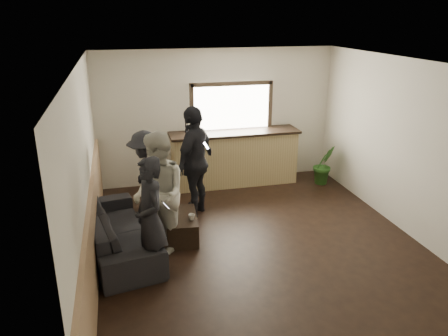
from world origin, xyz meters
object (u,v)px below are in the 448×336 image
object	(u,v)px
person_a	(150,219)
person_b	(159,194)
person_c	(147,177)
cup_a	(174,209)
bar_counter	(234,155)
coffee_table	(182,226)
sofa	(118,231)
person_d	(195,162)
cup_b	(192,217)
potted_plant	(324,165)

from	to	relation	value
person_a	person_b	size ratio (longest dim) A/B	0.93
person_c	cup_a	bearing A→B (deg)	25.80
bar_counter	person_c	bearing A→B (deg)	-144.53
person_a	person_b	xyz separation A→B (m)	(0.19, 0.68, 0.07)
person_b	coffee_table	bearing A→B (deg)	115.22
coffee_table	person_c	bearing A→B (deg)	121.66
bar_counter	sofa	world-z (taller)	bar_counter
cup_a	person_a	bearing A→B (deg)	-111.38
bar_counter	person_c	xyz separation A→B (m)	(-1.92, -1.37, 0.17)
cup_a	person_d	xyz separation A→B (m)	(0.49, 0.68, 0.55)
bar_counter	sofa	distance (m)	3.38
bar_counter	person_d	distance (m)	1.69
cup_b	person_c	xyz separation A→B (m)	(-0.61, 0.94, 0.37)
person_a	person_b	bearing A→B (deg)	149.81
person_d	sofa	bearing A→B (deg)	-15.88
cup_a	coffee_table	bearing A→B (deg)	-60.93
cup_a	person_a	world-z (taller)	person_a
person_b	person_c	world-z (taller)	person_b
potted_plant	sofa	bearing A→B (deg)	-156.88
cup_a	person_c	world-z (taller)	person_c
coffee_table	person_a	bearing A→B (deg)	-119.42
person_d	cup_b	bearing A→B (deg)	23.88
cup_a	person_c	bearing A→B (deg)	122.41
cup_a	person_b	xyz separation A→B (m)	(-0.26, -0.47, 0.49)
person_a	person_b	distance (m)	0.71
cup_a	person_d	world-z (taller)	person_d
bar_counter	person_a	xyz separation A→B (m)	(-2.00, -3.10, 0.22)
person_b	person_c	xyz separation A→B (m)	(-0.11, 1.05, -0.12)
cup_a	person_b	distance (m)	0.73
person_c	person_d	xyz separation A→B (m)	(0.86, 0.10, 0.18)
sofa	person_a	world-z (taller)	person_a
cup_a	potted_plant	size ratio (longest dim) A/B	0.15
cup_a	person_c	xyz separation A→B (m)	(-0.37, 0.58, 0.37)
bar_counter	cup_b	bearing A→B (deg)	-119.58
bar_counter	person_c	size ratio (longest dim) A/B	1.67
bar_counter	person_a	world-z (taller)	bar_counter
person_c	person_d	distance (m)	0.89
potted_plant	coffee_table	bearing A→B (deg)	-153.25
cup_b	person_a	world-z (taller)	person_a
coffee_table	person_a	distance (m)	1.30
sofa	bar_counter	bearing A→B (deg)	-57.78
bar_counter	person_d	xyz separation A→B (m)	(-1.06, -1.27, 0.35)
cup_b	person_c	world-z (taller)	person_c
cup_b	person_b	xyz separation A→B (m)	(-0.50, -0.11, 0.49)
bar_counter	person_b	distance (m)	3.04
bar_counter	sofa	xyz separation A→B (m)	(-2.45, -2.30, -0.31)
sofa	cup_a	world-z (taller)	sofa
cup_b	person_d	world-z (taller)	person_d
cup_b	person_b	world-z (taller)	person_b
bar_counter	cup_a	world-z (taller)	bar_counter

